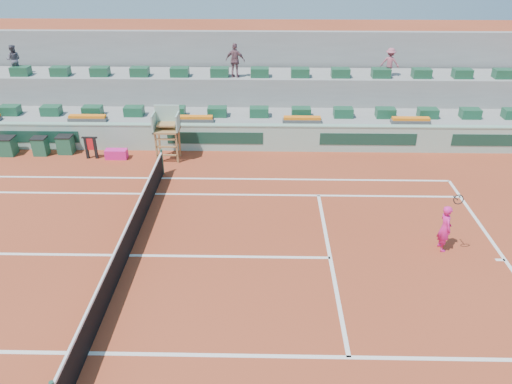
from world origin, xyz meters
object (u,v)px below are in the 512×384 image
umpire_chair (167,126)px  tennis_player (445,228)px  player_bag (116,154)px  drink_cooler_a (66,144)px

umpire_chair → tennis_player: 12.22m
tennis_player → player_bag: bearing=151.1°
player_bag → drink_cooler_a: 2.53m
drink_cooler_a → tennis_player: bearing=-26.5°
player_bag → tennis_player: (12.43, -6.85, 0.59)m
umpire_chair → drink_cooler_a: (-4.84, 0.50, -1.12)m
player_bag → drink_cooler_a: drink_cooler_a is taller
drink_cooler_a → player_bag: bearing=-12.7°
umpire_chair → tennis_player: bearing=-34.5°
umpire_chair → tennis_player: (10.05, -6.91, -0.74)m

